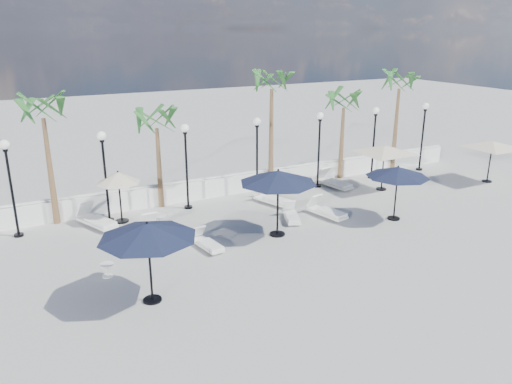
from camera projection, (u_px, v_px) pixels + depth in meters
name	position (u px, v px, depth m)	size (l,w,h in m)	color
ground	(337.00, 246.00, 18.60)	(100.00, 100.00, 0.00)	#A1A19C
balustrade	(248.00, 182.00, 24.78)	(26.00, 0.30, 1.01)	white
lamppost_0	(9.00, 175.00, 18.74)	(0.36, 0.36, 3.84)	black
lamppost_1	(104.00, 164.00, 20.26)	(0.36, 0.36, 3.84)	black
lamppost_2	(186.00, 155.00, 21.79)	(0.36, 0.36, 3.84)	black
lamppost_3	(257.00, 146.00, 23.31)	(0.36, 0.36, 3.84)	black
lamppost_4	(319.00, 139.00, 24.83)	(0.36, 0.36, 3.84)	black
lamppost_5	(374.00, 133.00, 26.36)	(0.36, 0.36, 3.84)	black
lamppost_6	(423.00, 127.00, 27.88)	(0.36, 0.36, 3.84)	black
palm_0	(43.00, 115.00, 19.43)	(2.60, 2.60, 5.50)	brown
palm_1	(157.00, 125.00, 21.63)	(2.60, 2.60, 4.70)	brown
palm_2	(272.00, 86.00, 23.69)	(2.60, 2.60, 6.10)	brown
palm_3	(344.00, 105.00, 25.92)	(2.60, 2.60, 4.90)	brown
palm_4	(399.00, 86.00, 27.29)	(2.60, 2.60, 5.70)	brown
lounger_0	(96.00, 220.00, 20.45)	(1.42, 2.18, 0.78)	white
lounger_1	(156.00, 233.00, 19.14)	(0.85, 2.15, 0.79)	white
lounger_2	(207.00, 243.00, 18.40)	(0.79, 1.72, 0.62)	white
lounger_3	(272.00, 199.00, 23.08)	(1.22, 2.00, 0.71)	white
lounger_4	(334.00, 182.00, 25.47)	(1.04, 2.20, 0.79)	white
lounger_5	(292.00, 215.00, 21.10)	(1.10, 1.73, 0.62)	white
lounger_6	(327.00, 211.00, 21.50)	(1.02, 2.04, 0.73)	white
side_table_0	(107.00, 269.00, 16.28)	(0.46, 0.46, 0.45)	white
side_table_1	(159.00, 220.00, 20.23)	(0.59, 0.59, 0.58)	white
side_table_2	(406.00, 168.00, 27.74)	(0.56, 0.56, 0.54)	white
parasol_navy_left	(148.00, 231.00, 14.19)	(2.88, 2.88, 2.55)	black
parasol_navy_mid	(278.00, 177.00, 18.91)	(3.01, 3.01, 2.69)	black
parasol_navy_right	(398.00, 172.00, 20.63)	(2.64, 2.64, 2.36)	black
parasol_cream_sq_a	(385.00, 146.00, 24.48)	(4.92, 4.92, 2.41)	black
parasol_cream_sq_b	(493.00, 141.00, 25.77)	(4.72, 4.72, 2.36)	black
parasol_cream_small	(118.00, 178.00, 20.39)	(1.82, 1.82, 2.23)	black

